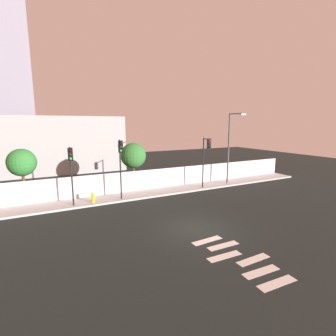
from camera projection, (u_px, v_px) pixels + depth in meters
ground_plane at (197, 229)px, 14.93m from camera, size 80.00×80.00×0.00m
sidewalk at (145, 194)px, 22.09m from camera, size 36.00×2.40×0.15m
perimeter_wall at (140, 180)px, 23.05m from camera, size 36.00×0.18×1.80m
crosswalk_marking at (239, 258)px, 11.68m from camera, size 2.80×4.76×0.01m
traffic_light_left at (206, 152)px, 22.87m from camera, size 0.51×1.45×4.78m
traffic_light_center at (121, 157)px, 19.23m from camera, size 0.52×1.41×4.83m
traffic_light_right at (71, 164)px, 17.79m from camera, size 0.36×1.08×4.41m
street_lamp_curbside at (230, 143)px, 24.78m from camera, size 0.60×1.96×7.06m
fire_hydrant at (93, 197)px, 19.41m from camera, size 0.44×0.26×0.80m
roadside_tree_leftmost at (22, 163)px, 19.50m from camera, size 2.17×2.17×4.31m
roadside_tree_midleft at (133, 156)px, 23.66m from camera, size 2.42×2.42×4.45m
low_building_distant at (64, 144)px, 32.51m from camera, size 14.94×6.00×7.14m
tower_on_skyline at (4, 74)px, 38.15m from camera, size 7.73×5.00×27.32m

